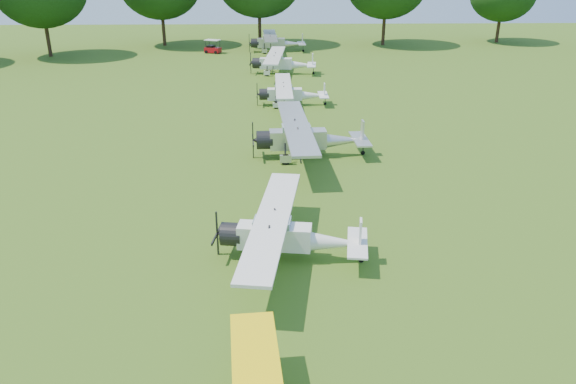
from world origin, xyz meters
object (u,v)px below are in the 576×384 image
aircraft_4 (307,136)px  golf_cart (213,49)px  aircraft_3 (286,233)px  aircraft_5 (290,92)px  aircraft_6 (281,62)px  aircraft_7 (275,41)px

aircraft_4 → golf_cart: 39.13m
aircraft_3 → golf_cart: 50.92m
aircraft_5 → aircraft_3: bearing=-92.2°
aircraft_3 → golf_cart: size_ratio=4.62×
aircraft_6 → golf_cart: bearing=127.3°
aircraft_3 → golf_cart: aircraft_3 is taller
aircraft_6 → aircraft_7: aircraft_7 is taller
aircraft_3 → aircraft_5: bearing=95.8°
aircraft_7 → aircraft_5: bearing=-89.4°
aircraft_5 → aircraft_7: size_ratio=0.82×
aircraft_4 → aircraft_7: aircraft_4 is taller
aircraft_3 → aircraft_7: (-0.01, 50.95, 0.16)m
aircraft_3 → aircraft_4: 12.43m
aircraft_5 → aircraft_4: bearing=-87.2°
aircraft_3 → aircraft_5: aircraft_3 is taller
aircraft_5 → aircraft_6: bearing=92.4°
aircraft_3 → aircraft_7: bearing=98.0°
aircraft_4 → aircraft_7: 38.66m
aircraft_4 → aircraft_5: bearing=89.7°
aircraft_6 → aircraft_7: (-0.45, 13.56, 0.06)m
aircraft_4 → aircraft_6: bearing=89.5°
aircraft_4 → golf_cart: bearing=100.7°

